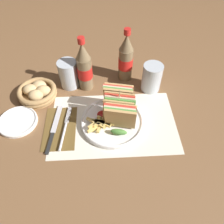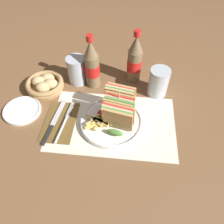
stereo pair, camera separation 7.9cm
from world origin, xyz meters
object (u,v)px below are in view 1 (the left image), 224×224
(knife, at_px, (54,129))
(coke_bottle_near, at_px, (84,68))
(plate_main, at_px, (112,121))
(side_saucer, at_px, (18,121))
(fork, at_px, (64,131))
(coke_bottle_far, at_px, (126,59))
(club_sandwich, at_px, (119,107))
(glass_far, at_px, (69,76))
(glass_near, at_px, (151,79))
(bread_basket, at_px, (37,92))

(knife, distance_m, coke_bottle_near, 0.27)
(plate_main, relative_size, side_saucer, 1.61)
(fork, height_order, coke_bottle_near, coke_bottle_near)
(coke_bottle_far, bearing_deg, fork, -130.05)
(knife, xyz_separation_m, coke_bottle_far, (0.28, 0.27, 0.09))
(club_sandwich, height_order, glass_far, club_sandwich)
(glass_near, bearing_deg, fork, -148.32)
(glass_far, bearing_deg, coke_bottle_near, -10.73)
(coke_bottle_near, xyz_separation_m, glass_near, (0.27, -0.03, -0.05))
(coke_bottle_far, xyz_separation_m, side_saucer, (-0.42, -0.23, -0.09))
(club_sandwich, distance_m, side_saucer, 0.38)
(plate_main, bearing_deg, fork, -168.80)
(knife, height_order, side_saucer, side_saucer)
(plate_main, relative_size, fork, 1.19)
(glass_near, bearing_deg, glass_far, 173.20)
(glass_near, relative_size, side_saucer, 0.82)
(knife, relative_size, coke_bottle_far, 0.93)
(plate_main, xyz_separation_m, coke_bottle_far, (0.07, 0.25, 0.09))
(knife, bearing_deg, side_saucer, 170.54)
(coke_bottle_near, bearing_deg, side_saucer, -143.74)
(glass_near, height_order, side_saucer, glass_near)
(glass_far, height_order, bread_basket, glass_far)
(fork, bearing_deg, glass_far, 95.53)
(plate_main, height_order, coke_bottle_near, coke_bottle_near)
(coke_bottle_near, height_order, coke_bottle_far, same)
(bread_basket, bearing_deg, glass_near, 2.95)
(fork, bearing_deg, plate_main, 17.83)
(coke_bottle_far, xyz_separation_m, glass_near, (0.10, -0.08, -0.05))
(coke_bottle_near, relative_size, glass_far, 1.96)
(club_sandwich, bearing_deg, plate_main, -147.83)
(knife, height_order, bread_basket, bread_basket)
(glass_near, xyz_separation_m, bread_basket, (-0.46, -0.02, -0.03))
(coke_bottle_far, bearing_deg, plate_main, -105.29)
(knife, relative_size, side_saucer, 1.49)
(plate_main, distance_m, fork, 0.18)
(glass_far, bearing_deg, fork, -91.09)
(fork, xyz_separation_m, glass_far, (0.00, 0.25, 0.04))
(coke_bottle_far, relative_size, bread_basket, 1.49)
(coke_bottle_far, bearing_deg, knife, -135.88)
(plate_main, height_order, bread_basket, bread_basket)
(glass_far, bearing_deg, side_saucer, -132.63)
(coke_bottle_far, bearing_deg, coke_bottle_near, -163.58)
(fork, relative_size, glass_near, 1.65)
(knife, bearing_deg, fork, -16.15)
(bread_basket, bearing_deg, coke_bottle_near, 14.73)
(club_sandwich, relative_size, fork, 0.98)
(knife, xyz_separation_m, glass_near, (0.38, 0.19, 0.05))
(bread_basket, relative_size, side_saucer, 1.08)
(fork, xyz_separation_m, bread_basket, (-0.12, 0.19, 0.02))
(plate_main, height_order, side_saucer, plate_main)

